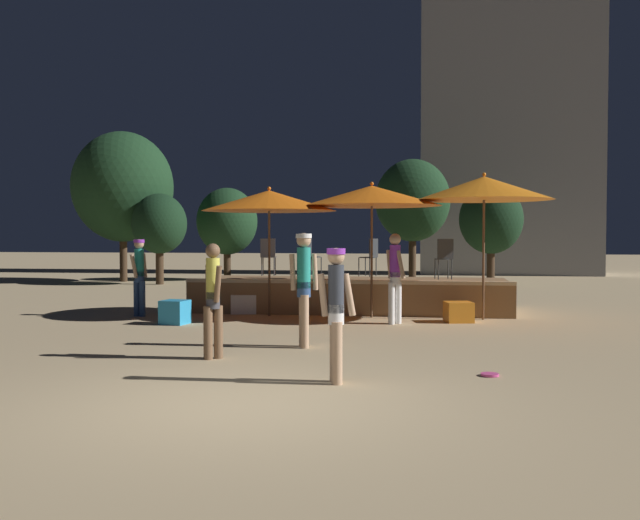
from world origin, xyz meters
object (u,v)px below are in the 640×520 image
(patio_umbrella_2, at_px, (372,196))
(bistro_chair_1, at_px, (444,255))
(cube_seat_0, at_px, (175,312))
(background_tree_3, at_px, (159,224))
(person_2, at_px, (304,282))
(frisbee_disc, at_px, (490,375))
(cube_seat_1, at_px, (459,312))
(person_1, at_px, (139,273))
(bistro_chair_2, at_px, (371,254))
(bistro_chair_3, at_px, (310,253))
(cube_seat_2, at_px, (244,304))
(patio_umbrella_1, at_px, (484,188))
(patio_umbrella_0, at_px, (269,201))
(background_tree_0, at_px, (491,220))
(background_tree_1, at_px, (227,222))
(background_tree_2, at_px, (413,201))
(bistro_chair_0, at_px, (268,253))
(person_3, at_px, (213,297))
(person_0, at_px, (336,309))
(background_tree_4, at_px, (123,187))
(person_4, at_px, (395,274))

(patio_umbrella_2, height_order, bistro_chair_1, patio_umbrella_2)
(patio_umbrella_2, distance_m, cube_seat_0, 4.78)
(background_tree_3, bearing_deg, person_2, -60.04)
(frisbee_disc, bearing_deg, cube_seat_1, 91.90)
(person_1, bearing_deg, bistro_chair_2, 44.86)
(bistro_chair_3, bearing_deg, cube_seat_2, 166.35)
(cube_seat_1, bearing_deg, patio_umbrella_1, 44.29)
(patio_umbrella_0, bearing_deg, background_tree_0, 62.10)
(background_tree_1, bearing_deg, background_tree_2, 3.27)
(patio_umbrella_2, height_order, cube_seat_0, patio_umbrella_2)
(patio_umbrella_0, xyz_separation_m, patio_umbrella_1, (4.56, 0.03, 0.23))
(cube_seat_1, bearing_deg, bistro_chair_3, 144.91)
(bistro_chair_1, distance_m, background_tree_3, 12.87)
(cube_seat_2, xyz_separation_m, bistro_chair_0, (0.28, 1.22, 1.11))
(person_3, bearing_deg, cube_seat_2, 58.66)
(background_tree_2, bearing_deg, background_tree_0, -32.87)
(background_tree_3, bearing_deg, bistro_chair_3, -46.84)
(cube_seat_1, xyz_separation_m, person_0, (-1.67, -6.29, 0.68))
(background_tree_1, bearing_deg, bistro_chair_1, -53.12)
(cube_seat_2, distance_m, background_tree_1, 12.19)
(patio_umbrella_0, xyz_separation_m, patio_umbrella_2, (2.23, 0.08, 0.09))
(background_tree_0, relative_size, background_tree_1, 0.98)
(patio_umbrella_0, relative_size, background_tree_2, 0.63)
(patio_umbrella_2, relative_size, person_3, 1.81)
(patio_umbrella_2, xyz_separation_m, bistro_chair_2, (-0.16, 1.70, -1.28))
(bistro_chair_0, xyz_separation_m, background_tree_3, (-5.71, 7.43, 0.83))
(cube_seat_2, relative_size, background_tree_4, 0.12)
(patio_umbrella_2, relative_size, person_4, 1.66)
(patio_umbrella_2, distance_m, background_tree_1, 13.53)
(cube_seat_0, xyz_separation_m, cube_seat_1, (5.58, 1.21, -0.03))
(cube_seat_1, height_order, person_2, person_2)
(bistro_chair_1, relative_size, background_tree_4, 0.16)
(person_1, distance_m, bistro_chair_2, 5.37)
(patio_umbrella_0, bearing_deg, bistro_chair_1, 13.57)
(cube_seat_2, bearing_deg, patio_umbrella_2, -7.06)
(patio_umbrella_2, distance_m, bistro_chair_1, 2.17)
(cube_seat_0, bearing_deg, frisbee_disc, -37.14)
(cube_seat_0, height_order, background_tree_3, background_tree_3)
(bistro_chair_1, bearing_deg, patio_umbrella_2, 14.16)
(background_tree_0, bearing_deg, background_tree_4, -179.46)
(patio_umbrella_1, bearing_deg, background_tree_4, 140.77)
(background_tree_0, relative_size, background_tree_3, 1.09)
(frisbee_disc, distance_m, background_tree_2, 18.62)
(person_4, relative_size, background_tree_0, 0.51)
(patio_umbrella_1, relative_size, bistro_chair_1, 3.41)
(cube_seat_0, xyz_separation_m, bistro_chair_3, (2.08, 3.66, 1.09))
(bistro_chair_1, distance_m, background_tree_1, 13.71)
(frisbee_disc, distance_m, background_tree_0, 16.72)
(background_tree_2, bearing_deg, person_2, -94.34)
(bistro_chair_2, xyz_separation_m, background_tree_1, (-6.50, 10.08, 0.97))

